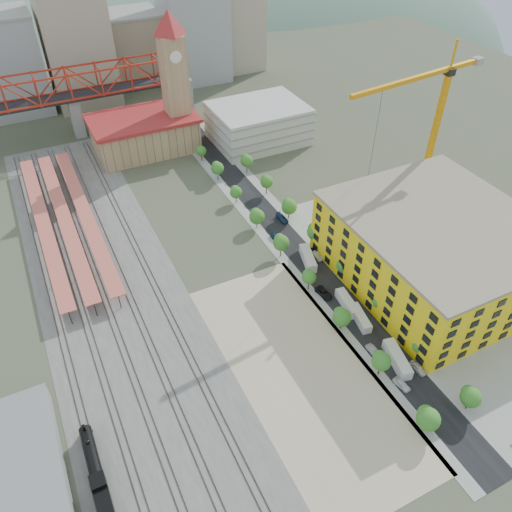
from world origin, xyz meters
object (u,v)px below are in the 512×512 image
site_trailer_c (347,303)px  car_0 (402,384)px  construction_building (436,249)px  site_trailer_b (360,318)px  locomotive (96,470)px  site_trailer_a (397,359)px  site_trailer_d (308,258)px  clock_tower (173,69)px  tower_crane (432,114)px

site_trailer_c → car_0: (-3.00, -25.03, -0.53)m
construction_building → site_trailer_b: size_ratio=5.90×
car_0 → site_trailer_b: bearing=71.3°
locomotive → site_trailer_a: (66.00, -4.00, -0.58)m
car_0 → construction_building: bearing=30.5°
construction_building → site_trailer_b: (-26.00, -5.30, -8.24)m
construction_building → car_0: construction_building is taller
construction_building → site_trailer_d: construction_building is taller
clock_tower → site_trailer_a: clock_tower is taller
construction_building → site_trailer_b: 27.78m
tower_crane → site_trailer_d: (-43.04, -8.74, -29.94)m
locomotive → car_0: 63.72m
locomotive → site_trailer_d: 74.57m
site_trailer_d → car_0: 44.28m
site_trailer_d → car_0: size_ratio=2.36×
clock_tower → locomotive: (-58.00, -115.30, -26.74)m
locomotive → tower_crane: size_ratio=0.41×
clock_tower → construction_building: bearing=-71.2°
locomotive → site_trailer_c: locomotive is taller
locomotive → clock_tower: bearing=63.3°
tower_crane → locomotive: bearing=-158.3°
clock_tower → locomotive: clock_tower is taller
tower_crane → site_trailer_a: tower_crane is taller
site_trailer_c → site_trailer_d: bearing=96.4°
construction_building → car_0: 39.13m
tower_crane → site_trailer_c: (-43.04, -27.88, -30.05)m
clock_tower → site_trailer_d: 85.49m
construction_building → site_trailer_a: bearing=-143.4°
tower_crane → site_trailer_d: size_ratio=5.14×
car_0 → clock_tower: bearing=82.3°
tower_crane → car_0: size_ratio=12.15×
tower_crane → site_trailer_a: (-43.04, -47.43, -29.91)m
construction_building → site_trailer_a: (-26.00, -19.30, -8.04)m
site_trailer_b → site_trailer_c: site_trailer_c is taller
clock_tower → site_trailer_c: bearing=-85.4°
site_trailer_a → site_trailer_b: size_ratio=1.17×
locomotive → car_0: (63.00, -9.48, -1.25)m
clock_tower → locomotive: bearing=-116.7°
site_trailer_b → car_0: size_ratio=2.06×
site_trailer_c → site_trailer_a: bearing=-83.6°
construction_building → car_0: size_ratio=12.12×
tower_crane → site_trailer_d: 53.15m
clock_tower → construction_building: size_ratio=1.03×
locomotive → tower_crane: tower_crane is taller
site_trailer_d → clock_tower: bearing=111.6°
site_trailer_c → site_trailer_b: bearing=-83.6°
tower_crane → site_trailer_c: 59.44m
site_trailer_a → car_0: site_trailer_a is taller
tower_crane → site_trailer_c: tower_crane is taller
tower_crane → site_trailer_a: bearing=-132.2°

